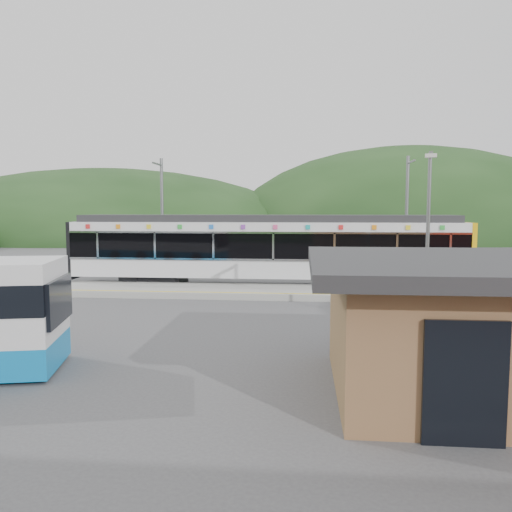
{
  "coord_description": "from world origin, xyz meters",
  "views": [
    {
      "loc": [
        1.25,
        -20.05,
        4.05
      ],
      "look_at": [
        -0.75,
        1.0,
        2.07
      ],
      "focal_mm": 35.0,
      "sensor_mm": 36.0,
      "label": 1
    }
  ],
  "objects": [
    {
      "name": "catenary_mast_west",
      "position": [
        -7.0,
        8.56,
        3.65
      ],
      "size": [
        0.18,
        1.8,
        7.0
      ],
      "color": "slate",
      "rests_on": "ground"
    },
    {
      "name": "lamp_post",
      "position": [
        5.38,
        -3.12,
        3.52
      ],
      "size": [
        0.38,
        1.07,
        5.89
      ],
      "rotation": [
        0.0,
        0.0,
        -0.22
      ],
      "color": "slate",
      "rests_on": "ground"
    },
    {
      "name": "yellow_line",
      "position": [
        0.0,
        2.0,
        0.3
      ],
      "size": [
        26.0,
        0.1,
        0.01
      ],
      "primitive_type": "cube",
      "color": "yellow",
      "rests_on": "platform"
    },
    {
      "name": "catenary_mast_east",
      "position": [
        7.0,
        8.56,
        3.65
      ],
      "size": [
        0.18,
        1.8,
        7.0
      ],
      "color": "slate",
      "rests_on": "ground"
    },
    {
      "name": "train",
      "position": [
        -0.71,
        6.0,
        2.06
      ],
      "size": [
        20.44,
        3.01,
        3.74
      ],
      "color": "black",
      "rests_on": "ground"
    },
    {
      "name": "platform",
      "position": [
        0.0,
        3.3,
        0.15
      ],
      "size": [
        26.0,
        3.2,
        0.3
      ],
      "primitive_type": "cube",
      "color": "#9E9E99",
      "rests_on": "ground"
    },
    {
      "name": "ground",
      "position": [
        0.0,
        0.0,
        0.0
      ],
      "size": [
        120.0,
        120.0,
        0.0
      ],
      "primitive_type": "plane",
      "color": "#4C4C4F",
      "rests_on": "ground"
    },
    {
      "name": "hills",
      "position": [
        6.19,
        5.29,
        0.0
      ],
      "size": [
        146.0,
        149.0,
        26.0
      ],
      "color": "#1E3D19",
      "rests_on": "ground"
    }
  ]
}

